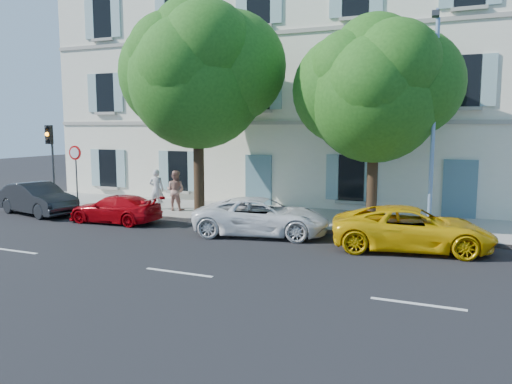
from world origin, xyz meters
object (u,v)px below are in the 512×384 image
at_px(car_dark_sedan, 38,199).
at_px(car_yellow_supercar, 412,229).
at_px(traffic_light, 50,147).
at_px(road_sign, 76,163).
at_px(pedestrian_a, 157,189).
at_px(pedestrian_b, 175,190).
at_px(tree_left, 197,80).
at_px(tree_right, 375,97).
at_px(street_lamp, 434,113).
at_px(car_white_coupe, 262,217).
at_px(car_red_coupe, 115,209).

bearing_deg(car_dark_sedan, car_yellow_supercar, -77.81).
bearing_deg(traffic_light, road_sign, -7.01).
bearing_deg(pedestrian_a, car_yellow_supercar, 148.43).
distance_m(car_yellow_supercar, pedestrian_b, 10.66).
bearing_deg(car_dark_sedan, tree_left, -63.41).
height_order(tree_left, road_sign, tree_left).
relative_size(car_dark_sedan, pedestrian_b, 2.40).
relative_size(pedestrian_a, pedestrian_b, 1.02).
relative_size(road_sign, pedestrian_b, 1.60).
xyz_separation_m(car_yellow_supercar, tree_left, (-8.63, 1.93, 4.98)).
xyz_separation_m(tree_left, pedestrian_b, (-1.66, 0.83, -4.62)).
xyz_separation_m(car_dark_sedan, car_yellow_supercar, (15.72, -0.22, -0.02)).
bearing_deg(tree_right, street_lamp, -17.66).
height_order(car_white_coupe, pedestrian_b, pedestrian_b).
bearing_deg(tree_right, car_dark_sedan, -170.40).
xyz_separation_m(traffic_light, pedestrian_a, (5.35, 0.74, -1.81)).
relative_size(car_dark_sedan, car_white_coupe, 0.89).
xyz_separation_m(car_white_coupe, car_yellow_supercar, (5.12, -0.17, 0.02)).
height_order(traffic_light, road_sign, traffic_light).
height_order(tree_right, pedestrian_a, tree_right).
relative_size(traffic_light, street_lamp, 0.51).
bearing_deg(car_white_coupe, traffic_light, 69.65).
bearing_deg(pedestrian_b, car_red_coupe, 65.75).
bearing_deg(tree_right, road_sign, -176.38).
relative_size(car_white_coupe, tree_left, 0.56).
bearing_deg(pedestrian_a, tree_left, 145.66).
xyz_separation_m(car_red_coupe, street_lamp, (11.73, 1.91, 3.70)).
distance_m(car_white_coupe, traffic_light, 11.80).
xyz_separation_m(car_red_coupe, car_white_coupe, (6.26, 0.16, 0.11)).
bearing_deg(tree_left, tree_right, 5.38).
bearing_deg(tree_right, tree_left, -174.62).
relative_size(street_lamp, pedestrian_b, 4.12).
distance_m(car_yellow_supercar, tree_left, 10.14).
bearing_deg(car_red_coupe, pedestrian_b, 156.38).
bearing_deg(road_sign, street_lamp, 0.66).
bearing_deg(pedestrian_b, traffic_light, 4.64).
bearing_deg(car_red_coupe, car_yellow_supercar, 87.84).
xyz_separation_m(tree_right, pedestrian_b, (-8.57, 0.18, -3.85)).
bearing_deg(car_red_coupe, street_lamp, 97.17).
xyz_separation_m(pedestrian_a, pedestrian_b, (0.94, 0.07, -0.02)).
distance_m(traffic_light, pedestrian_b, 6.60).
relative_size(tree_left, pedestrian_b, 4.86).
height_order(traffic_light, pedestrian_a, traffic_light).
height_order(car_red_coupe, pedestrian_a, pedestrian_a).
relative_size(car_red_coupe, tree_left, 0.45).
bearing_deg(traffic_light, car_white_coupe, -8.85).
relative_size(tree_right, street_lamp, 1.02).
bearing_deg(traffic_light, car_yellow_supercar, -6.72).
bearing_deg(car_dark_sedan, car_white_coupe, -77.27).
height_order(tree_left, street_lamp, tree_left).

